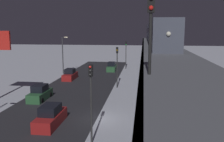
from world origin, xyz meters
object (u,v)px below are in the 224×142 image
object	(u,v)px
rail_signal	(151,20)
sedan_red	(70,75)
traffic_light_mid	(117,61)
sedan_green	(40,94)
sedan_green_2	(112,67)
traffic_light_near	(91,93)
subway_train	(155,32)
traffic_light_far	(126,51)
sedan_red_2	(51,117)

from	to	relation	value
rail_signal	sedan_red	bearing A→B (deg)	-66.11
traffic_light_mid	sedan_green	bearing A→B (deg)	40.13
rail_signal	sedan_red	size ratio (longest dim) A/B	0.88
sedan_red	rail_signal	bearing A→B (deg)	113.89
sedan_green_2	traffic_light_near	xyz separation A→B (m)	(-2.90, 35.28, 3.40)
traffic_light_near	traffic_light_mid	size ratio (longest dim) A/B	1.00
sedan_red	sedan_green	bearing A→B (deg)	90.00
subway_train	traffic_light_far	xyz separation A→B (m)	(6.30, -5.68, -4.37)
subway_train	sedan_red	size ratio (longest dim) A/B	12.23
traffic_light_mid	traffic_light_far	distance (m)	19.36
sedan_red	sedan_green_2	world-z (taller)	same
sedan_green	sedan_red	world-z (taller)	same
sedan_red	sedan_green_2	bearing A→B (deg)	-121.89
rail_signal	sedan_green_2	distance (m)	42.59
subway_train	sedan_red_2	size ratio (longest dim) A/B	11.60
sedan_green	traffic_light_far	size ratio (longest dim) A/B	0.71
sedan_red_2	traffic_light_far	xyz separation A→B (m)	(-4.70, -35.44, 3.40)
sedan_red_2	traffic_light_far	bearing A→B (deg)	82.45
traffic_light_near	sedan_green_2	bearing A→B (deg)	-85.30
sedan_red	traffic_light_near	xyz separation A→B (m)	(-9.30, 24.99, 3.40)
subway_train	sedan_red_2	world-z (taller)	subway_train
sedan_red	sedan_red_2	world-z (taller)	same
sedan_green	traffic_light_mid	bearing A→B (deg)	-139.87
sedan_red_2	traffic_light_near	distance (m)	6.67
sedan_red	sedan_green_2	distance (m)	12.12
sedan_green	sedan_green_2	distance (m)	24.60
subway_train	traffic_light_far	distance (m)	9.55
traffic_light_far	subway_train	bearing A→B (deg)	137.97
traffic_light_far	sedan_green	bearing A→B (deg)	71.13
rail_signal	sedan_red_2	size ratio (longest dim) A/B	0.84
rail_signal	sedan_red_2	world-z (taller)	rail_signal
rail_signal	traffic_light_near	size ratio (longest dim) A/B	0.62
rail_signal	sedan_green_2	world-z (taller)	rail_signal
sedan_green_2	subway_train	bearing A→B (deg)	-13.63
subway_train	sedan_red_2	xyz separation A→B (m)	(11.00, 29.76, -7.77)
traffic_light_near	traffic_light_mid	bearing A→B (deg)	-90.00
subway_train	rail_signal	distance (m)	38.89
sedan_green	sedan_red_2	size ratio (longest dim) A/B	0.95
sedan_green	traffic_light_near	bearing A→B (deg)	128.90
subway_train	sedan_red_2	distance (m)	32.67
sedan_red	traffic_light_mid	size ratio (longest dim) A/B	0.71
sedan_green	sedan_red_2	world-z (taller)	same
traffic_light_near	traffic_light_far	xyz separation A→B (m)	(0.00, -38.73, 0.00)
sedan_green	traffic_light_far	distance (m)	28.95
sedan_green	traffic_light_near	xyz separation A→B (m)	(-9.30, 11.52, 3.41)
sedan_green_2	traffic_light_far	xyz separation A→B (m)	(-2.90, -3.45, 3.40)
traffic_light_far	traffic_light_near	bearing A→B (deg)	90.00
sedan_red	sedan_green_2	size ratio (longest dim) A/B	1.09
traffic_light_near	traffic_light_mid	distance (m)	19.36
subway_train	rail_signal	world-z (taller)	rail_signal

